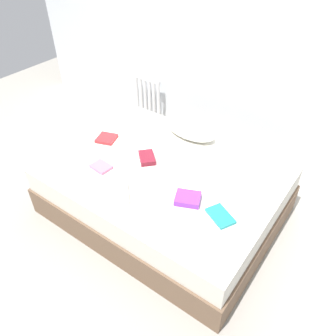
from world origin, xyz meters
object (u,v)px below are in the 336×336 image
(textbook_purple, at_px, (188,199))
(textbook_red, at_px, (107,138))
(pillow, at_px, (191,131))
(textbook_white, at_px, (119,194))
(radiator, at_px, (148,97))
(textbook_pink, at_px, (101,167))
(textbook_teal, at_px, (220,216))
(textbook_maroon, at_px, (147,158))
(bed, at_px, (165,190))

(textbook_purple, xyz_separation_m, textbook_red, (-1.11, 0.25, -0.01))
(pillow, bearing_deg, textbook_purple, -58.96)
(textbook_white, bearing_deg, radiator, 166.71)
(textbook_pink, xyz_separation_m, textbook_teal, (1.13, 0.10, -0.00))
(radiator, bearing_deg, textbook_red, -70.23)
(textbook_teal, height_order, textbook_maroon, textbook_maroon)
(textbook_red, bearing_deg, pillow, 20.83)
(textbook_maroon, bearing_deg, bed, 38.53)
(radiator, relative_size, textbook_maroon, 2.64)
(bed, xyz_separation_m, textbook_white, (-0.10, -0.48, 0.27))
(textbook_red, bearing_deg, textbook_teal, -29.10)
(textbook_red, bearing_deg, textbook_maroon, -21.32)
(bed, xyz_separation_m, textbook_pink, (-0.46, -0.31, 0.27))
(radiator, xyz_separation_m, textbook_pink, (0.69, -1.51, 0.16))
(pillow, height_order, textbook_pink, pillow)
(textbook_purple, bearing_deg, bed, 127.37)
(radiator, height_order, textbook_purple, radiator)
(textbook_purple, distance_m, textbook_pink, 0.84)
(textbook_white, bearing_deg, textbook_red, -174.68)
(pillow, relative_size, textbook_red, 2.87)
(bed, distance_m, radiator, 1.67)
(pillow, distance_m, textbook_red, 0.83)
(textbook_white, xyz_separation_m, textbook_teal, (0.77, 0.27, -0.01))
(bed, bearing_deg, textbook_purple, -29.25)
(bed, height_order, textbook_red, textbook_red)
(textbook_purple, bearing_deg, radiator, 113.88)
(textbook_maroon, relative_size, textbook_red, 1.12)
(radiator, xyz_separation_m, textbook_maroon, (0.94, -1.18, 0.16))
(radiator, bearing_deg, textbook_teal, -37.89)
(textbook_white, xyz_separation_m, textbook_maroon, (-0.11, 0.50, 0.00))
(textbook_purple, xyz_separation_m, textbook_pink, (-0.84, -0.10, -0.01))
(pillow, height_order, textbook_purple, pillow)
(pillow, distance_m, textbook_teal, 1.09)
(bed, distance_m, textbook_purple, 0.51)
(radiator, relative_size, textbook_pink, 2.99)
(bed, bearing_deg, textbook_teal, -17.80)
(bed, relative_size, textbook_purple, 10.29)
(textbook_white, height_order, textbook_teal, textbook_white)
(textbook_white, distance_m, textbook_red, 0.82)
(textbook_teal, distance_m, textbook_red, 1.42)
(radiator, xyz_separation_m, textbook_purple, (1.53, -1.41, 0.17))
(textbook_purple, bearing_deg, textbook_red, 143.96)
(textbook_purple, distance_m, textbook_teal, 0.29)
(textbook_white, relative_size, textbook_teal, 1.09)
(bed, relative_size, textbook_white, 8.52)
(pillow, bearing_deg, textbook_white, -90.39)
(textbook_white, distance_m, textbook_maroon, 0.51)
(bed, height_order, pillow, pillow)
(pillow, height_order, textbook_red, pillow)
(bed, distance_m, textbook_red, 0.78)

